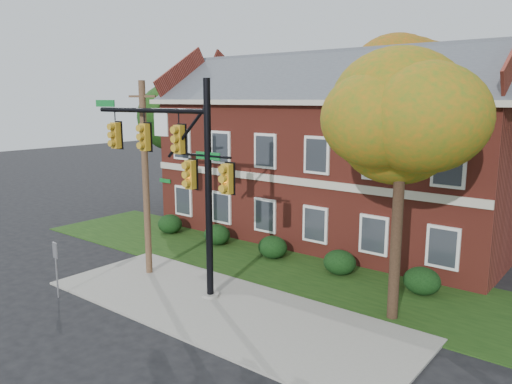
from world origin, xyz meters
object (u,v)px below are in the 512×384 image
Objects in this scene: apartment_building at (332,143)px; hedge_right at (340,262)px; hedge_far_right at (422,281)px; tree_far_rear at (417,73)px; traffic_signal at (179,163)px; hedge_far_left at (170,224)px; hedge_center at (273,247)px; tree_left_rear at (187,109)px; hedge_left at (217,235)px; sign_post at (56,260)px; utility_pole at (146,179)px; tree_near_right at (408,119)px.

apartment_building is 13.43× the size of hedge_right.
tree_far_rear reaches higher than hedge_far_right.
hedge_far_left is at bearing 138.14° from traffic_signal.
apartment_building is 6.89m from hedge_center.
apartment_building reaches higher than hedge_far_left.
tree_far_rear is (11.07, 8.96, 2.16)m from tree_left_rear.
hedge_left and hedge_center have the same top height.
sign_post is at bearing -64.11° from tree_left_rear.
hedge_center is 3.50m from hedge_right.
utility_pole is (4.17, -4.93, 3.53)m from hedge_far_left.
tree_left_rear is 0.77× the size of tree_far_rear.
hedge_right is at bearing -80.64° from tree_far_rear.
hedge_far_left is 9.54m from traffic_signal.
traffic_signal reaches higher than hedge_far_left.
hedge_far_left is at bearing -122.50° from tree_far_rear.
hedge_far_left is 3.50m from hedge_left.
hedge_right is 8.77m from utility_pole.
tree_left_rear reaches higher than sign_post.
hedge_far_left is 1.00× the size of hedge_left.
utility_pole is at bearing 168.11° from traffic_signal.
utility_pole is (-2.83, -4.93, 3.53)m from hedge_center.
hedge_far_right is (7.00, -5.25, -4.46)m from apartment_building.
traffic_signal reaches higher than hedge_right.
utility_pole is 3.78× the size of sign_post.
tree_left_rear is 14.40m from tree_far_rear.
tree_far_rear reaches higher than hedge_far_left.
hedge_left is 0.17× the size of utility_pole.
tree_near_right is at bearing -14.81° from hedge_left.
hedge_far_right is at bearing 11.26° from utility_pole.
hedge_far_right is at bearing 0.00° from hedge_right.
sign_post reaches higher than hedge_right.
hedge_far_left is at bearing 180.00° from hedge_far_right.
hedge_right is (3.50, 0.00, 0.00)m from hedge_center.
traffic_signal is at bearing -24.40° from utility_pole.
hedge_far_right is at bearing -36.89° from apartment_building.
hedge_center is 0.16× the size of tree_left_rear.
hedge_right is at bearing -56.33° from apartment_building.
hedge_right is 0.16× the size of tree_near_right.
traffic_signal is at bearing -92.35° from apartment_building.
tree_far_rear is (1.34, 7.84, 3.86)m from apartment_building.
tree_left_rear is at bearing 166.11° from hedge_far_right.
apartment_building reaches higher than sign_post.
apartment_building reaches higher than hedge_center.
traffic_signal is 3.77× the size of sign_post.
hedge_left and hedge_right have the same top height.
tree_far_rear is at bearing 38.97° from tree_left_rear.
sign_post is (-10.50, -8.70, 0.91)m from hedge_far_right.
sign_post is at bearing -135.04° from traffic_signal.
utility_pole is (-6.33, -4.93, 3.53)m from hedge_right.
hedge_right is 0.16× the size of tree_left_rear.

